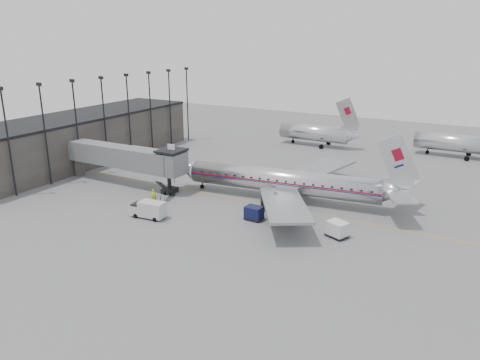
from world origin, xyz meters
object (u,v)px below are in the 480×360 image
at_px(service_van, 148,209).
at_px(baggage_cart_white, 337,229).
at_px(airliner, 288,182).
at_px(baggage_cart_navy, 254,213).
at_px(ramp_worker, 153,196).

height_order(service_van, baggage_cart_white, service_van).
distance_m(airliner, baggage_cart_navy, 8.80).
distance_m(baggage_cart_navy, baggage_cart_white, 10.53).
distance_m(baggage_cart_navy, ramp_worker, 14.90).
relative_size(service_van, baggage_cart_white, 1.66).
xyz_separation_m(airliner, service_van, (-12.42, -14.40, -1.53)).
height_order(service_van, baggage_cart_navy, service_van).
height_order(airliner, baggage_cart_navy, airliner).
relative_size(baggage_cart_navy, baggage_cart_white, 0.79).
relative_size(airliner, ramp_worker, 18.34).
bearing_deg(service_van, ramp_worker, 117.85).
xyz_separation_m(baggage_cart_navy, ramp_worker, (-14.87, -1.02, 0.00)).
bearing_deg(baggage_cart_white, baggage_cart_navy, -157.43).
bearing_deg(ramp_worker, baggage_cart_white, -20.13).
bearing_deg(service_van, airliner, 44.07).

